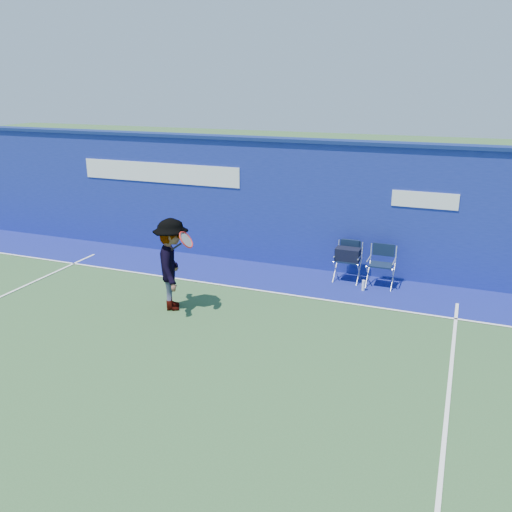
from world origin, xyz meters
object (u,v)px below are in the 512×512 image
at_px(directors_chair_left, 348,265).
at_px(directors_chair_right, 381,274).
at_px(tennis_player, 172,264).
at_px(water_bottle, 363,286).

bearing_deg(directors_chair_left, directors_chair_right, -4.75).
distance_m(directors_chair_left, directors_chair_right, 0.77).
height_order(directors_chair_left, tennis_player, tennis_player).
bearing_deg(tennis_player, directors_chair_left, 43.98).
xyz_separation_m(directors_chair_right, water_bottle, (-0.29, -0.42, -0.17)).
relative_size(directors_chair_right, tennis_player, 0.50).
relative_size(directors_chair_right, water_bottle, 3.81).
xyz_separation_m(directors_chair_left, water_bottle, (0.47, -0.49, -0.27)).
height_order(directors_chair_right, water_bottle, directors_chair_right).
bearing_deg(water_bottle, tennis_player, -145.55).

